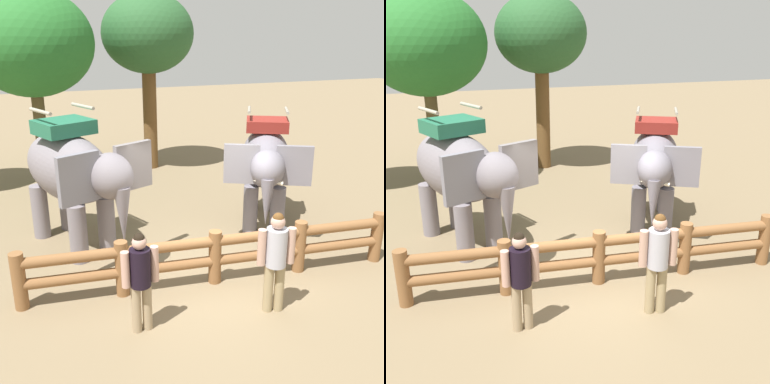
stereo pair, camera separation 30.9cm
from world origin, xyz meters
TOP-DOWN VIEW (x-y plane):
  - ground_plane at (0.00, 0.00)m, footprint 60.00×60.00m
  - log_fence at (0.00, -0.09)m, footprint 7.17×0.88m
  - elephant_near_left at (-2.23, 2.33)m, footprint 2.69×3.63m
  - elephant_center at (2.21, 2.12)m, footprint 2.58×3.29m
  - tourist_woman_in_black at (-1.66, -1.07)m, footprint 0.60×0.35m
  - tourist_man_in_blue at (0.57, -1.29)m, footprint 0.63×0.41m
  - tree_far_left at (0.93, 7.84)m, footprint 2.95×2.95m
  - tree_far_right at (-2.64, 6.99)m, footprint 3.49×3.49m

SIDE VIEW (x-z plane):
  - ground_plane at x=0.00m, z-range 0.00..0.00m
  - log_fence at x=0.00m, z-range 0.08..1.13m
  - tourist_woman_in_black at x=-1.66m, z-range 0.13..1.82m
  - tourist_man_in_blue at x=0.57m, z-range 0.14..1.94m
  - elephant_center at x=2.21m, z-range 0.17..2.98m
  - elephant_near_left at x=-2.23m, z-range 0.19..3.25m
  - tree_far_right at x=-2.64m, z-range 1.32..6.99m
  - tree_far_left at x=0.93m, z-range 1.50..7.18m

